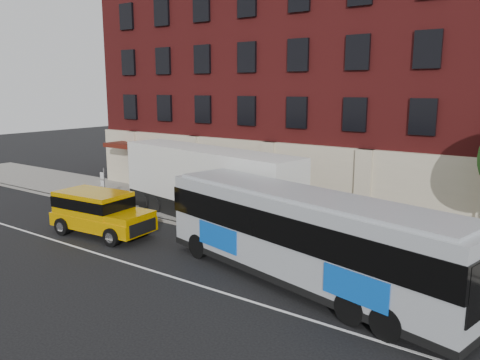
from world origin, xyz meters
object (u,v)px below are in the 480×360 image
Objects in this scene: sign_pole at (104,185)px; shipping_container at (207,186)px; city_bus at (304,235)px; yellow_suv at (98,210)px.

shipping_container is at bearing 11.56° from sign_pole.
city_bus is 2.31× the size of yellow_suv.
yellow_suv is at bearing -178.16° from city_bus.
city_bus is 1.07× the size of shipping_container.
sign_pole is 5.54m from yellow_suv.
shipping_container reaches higher than city_bus.
sign_pole is at bearing 168.12° from city_bus.
city_bus is at bearing -29.02° from shipping_container.
yellow_suv is 0.46× the size of shipping_container.
yellow_suv is (-11.52, -0.37, -0.73)m from city_bus.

